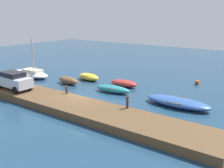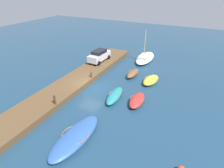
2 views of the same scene
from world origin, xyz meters
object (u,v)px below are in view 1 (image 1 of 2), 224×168
object	(u,v)px
rowboat_red	(124,83)
rowboat_yellow	(89,77)
mooring_post_west	(67,90)
motorboat_blue	(178,102)
mooring_post_mid_west	(127,102)
rowboat_teal	(113,89)
sailboat_white	(30,73)
marker_buoy	(197,82)
dinghy_brown	(68,80)
parked_car	(13,80)

from	to	relation	value
rowboat_red	rowboat_yellow	distance (m)	4.98
rowboat_red	mooring_post_west	size ratio (longest dim) A/B	4.58
motorboat_blue	mooring_post_mid_west	xyz separation A→B (m)	(-2.47, -4.22, 0.73)
rowboat_teal	rowboat_red	xyz separation A→B (m)	(-0.25, 2.45, 0.01)
motorboat_blue	rowboat_red	bearing A→B (deg)	161.00
sailboat_white	mooring_post_west	distance (m)	10.80
sailboat_white	rowboat_yellow	size ratio (longest dim) A/B	1.85
motorboat_blue	rowboat_red	world-z (taller)	motorboat_blue
rowboat_teal	motorboat_blue	bearing A→B (deg)	-6.14
sailboat_white	marker_buoy	distance (m)	20.13
rowboat_yellow	rowboat_teal	bearing A→B (deg)	-15.81
mooring_post_mid_west	motorboat_blue	bearing A→B (deg)	59.71
dinghy_brown	mooring_post_mid_west	bearing A→B (deg)	-17.70
dinghy_brown	mooring_post_west	xyz separation A→B (m)	(3.83, -4.06, 0.56)
sailboat_white	marker_buoy	bearing A→B (deg)	23.43
dinghy_brown	mooring_post_mid_west	size ratio (longest dim) A/B	3.08
motorboat_blue	parked_car	world-z (taller)	parked_car
motorboat_blue	rowboat_yellow	distance (m)	12.32
sailboat_white	marker_buoy	xyz separation A→B (m)	(18.28, 8.44, -0.20)
mooring_post_west	marker_buoy	xyz separation A→B (m)	(8.15, 12.14, -0.71)
rowboat_red	dinghy_brown	bearing A→B (deg)	-158.05
rowboat_red	mooring_post_west	world-z (taller)	mooring_post_west
motorboat_blue	mooring_post_west	bearing A→B (deg)	-154.12
sailboat_white	dinghy_brown	xyz separation A→B (m)	(6.30, 0.36, -0.05)
motorboat_blue	rowboat_yellow	xyz separation A→B (m)	(-12.06, 2.53, 0.02)
rowboat_yellow	mooring_post_west	xyz separation A→B (m)	(3.10, -6.75, 0.57)
rowboat_yellow	dinghy_brown	bearing A→B (deg)	-96.05
sailboat_white	motorboat_blue	world-z (taller)	sailboat_white
sailboat_white	parked_car	size ratio (longest dim) A/B	1.46
motorboat_blue	rowboat_red	size ratio (longest dim) A/B	1.78
sailboat_white	rowboat_teal	distance (m)	12.28
dinghy_brown	sailboat_white	bearing A→B (deg)	-172.97
parked_car	dinghy_brown	bearing A→B (deg)	78.35
motorboat_blue	parked_car	bearing A→B (deg)	-156.01
motorboat_blue	rowboat_teal	size ratio (longest dim) A/B	1.48
marker_buoy	mooring_post_west	bearing A→B (deg)	-123.86
rowboat_red	parked_car	bearing A→B (deg)	-132.66
dinghy_brown	marker_buoy	world-z (taller)	dinghy_brown
motorboat_blue	mooring_post_west	xyz separation A→B (m)	(-8.97, -4.22, 0.59)
rowboat_yellow	marker_buoy	world-z (taller)	rowboat_yellow
rowboat_yellow	sailboat_white	bearing A→B (deg)	-147.31
motorboat_blue	rowboat_yellow	size ratio (longest dim) A/B	1.73
marker_buoy	mooring_post_mid_west	bearing A→B (deg)	-97.73
mooring_post_mid_west	rowboat_red	bearing A→B (deg)	124.35
mooring_post_west	rowboat_teal	bearing A→B (deg)	63.61
mooring_post_mid_west	parked_car	world-z (taller)	parked_car
dinghy_brown	motorboat_blue	size ratio (longest dim) A/B	0.52
motorboat_blue	marker_buoy	distance (m)	7.96
mooring_post_west	parked_car	world-z (taller)	parked_car
dinghy_brown	mooring_post_west	size ratio (longest dim) A/B	4.23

